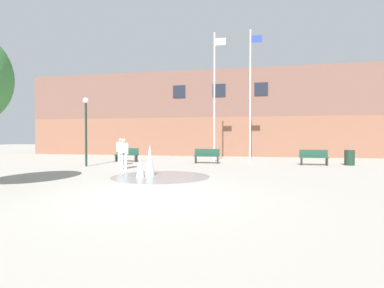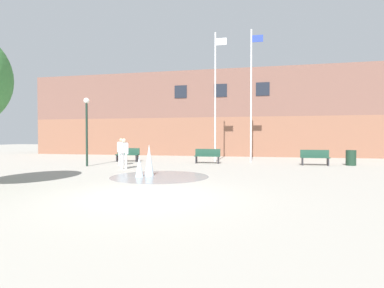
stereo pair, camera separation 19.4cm
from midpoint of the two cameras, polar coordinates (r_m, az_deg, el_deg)
name	(u,v)px [view 1 (the left image)]	position (r m, az deg, el deg)	size (l,w,h in m)	color
ground_plane	(150,196)	(8.66, -8.70, -9.82)	(100.00, 100.00, 0.00)	#9E998E
library_building	(223,115)	(28.76, 5.64, 5.49)	(36.00, 6.05, 7.48)	brown
splash_fountain	(151,166)	(12.88, -8.26, -4.21)	(4.14, 4.14, 1.35)	gray
park_bench_far_left	(127,155)	(20.69, -12.60, -1.97)	(1.60, 0.44, 0.91)	#28282D
park_bench_under_left_flagpole	(207,156)	(18.89, 2.54, -2.26)	(1.60, 0.44, 0.91)	#28282D
park_bench_near_trashcan	(314,157)	(19.01, 21.93, -2.33)	(1.60, 0.44, 0.91)	#28282D
teen_by_trashcan	(124,151)	(15.95, -13.21, -1.33)	(0.50, 0.39, 1.59)	silver
adult_near_bench	(121,149)	(18.11, -13.76, -1.01)	(0.50, 0.25, 1.59)	silver
flagpole_left	(215,94)	(20.40, 4.09, 9.54)	(0.80, 0.10, 8.65)	silver
flagpole_right	(251,92)	(20.24, 10.83, 9.63)	(0.80, 0.10, 8.68)	silver
lamp_post_left_lane	(86,122)	(18.04, -19.85, 4.04)	(0.32, 0.32, 3.89)	#192D23
trash_can	(349,158)	(19.86, 27.56, -2.32)	(0.56, 0.56, 0.90)	#193323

